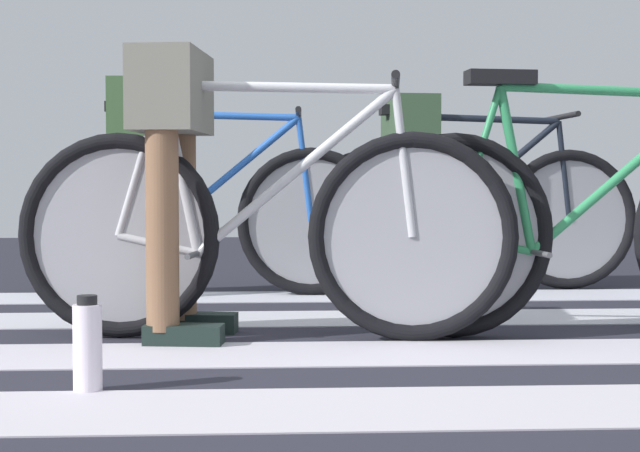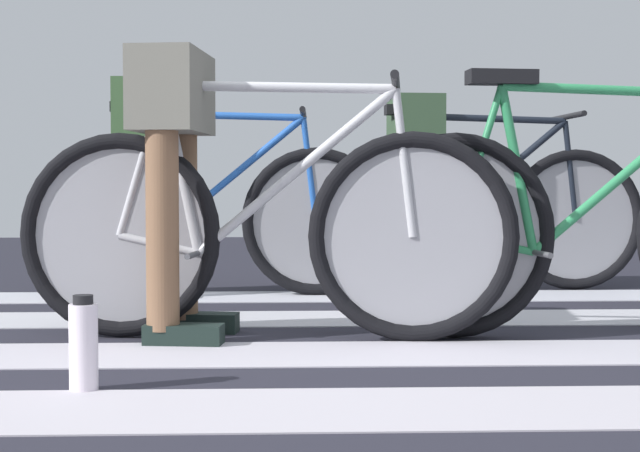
{
  "view_description": "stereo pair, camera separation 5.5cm",
  "coord_description": "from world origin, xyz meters",
  "views": [
    {
      "loc": [
        -0.05,
        -2.75,
        0.55
      ],
      "look_at": [
        0.13,
        0.62,
        0.41
      ],
      "focal_mm": 53.08,
      "sensor_mm": 36.0,
      "label": 1
    },
    {
      "loc": [
        0.0,
        -2.75,
        0.55
      ],
      "look_at": [
        0.13,
        0.62,
        0.41
      ],
      "focal_mm": 53.08,
      "sensor_mm": 36.0,
      "label": 2
    }
  ],
  "objects": [
    {
      "name": "ground",
      "position": [
        0.0,
        0.0,
        0.01
      ],
      "size": [
        18.0,
        14.0,
        0.02
      ],
      "color": "#24242E"
    },
    {
      "name": "crosswalk_markings",
      "position": [
        -0.01,
        -0.16,
        0.02
      ],
      "size": [
        5.38,
        4.26,
        0.0
      ],
      "color": "#BBB6C5",
      "rests_on": "ground"
    },
    {
      "name": "bicycle_1_of_4",
      "position": [
        -0.08,
        0.5,
        0.41
      ],
      "size": [
        1.73,
        0.52,
        0.93
      ],
      "rotation": [
        0.0,
        0.0,
        -0.13
      ],
      "color": "black",
      "rests_on": "ground"
    },
    {
      "name": "cyclist_1_of_4",
      "position": [
        -0.38,
        0.54,
        0.66
      ],
      "size": [
        0.36,
        0.43,
        0.99
      ],
      "rotation": [
        0.0,
        0.0,
        -0.13
      ],
      "color": "brown",
      "rests_on": "ground"
    },
    {
      "name": "bicycle_2_of_4",
      "position": [
        1.1,
        0.55,
        0.41
      ],
      "size": [
        1.73,
        0.52,
        0.93
      ],
      "rotation": [
        0.0,
        0.0,
        0.08
      ],
      "color": "black",
      "rests_on": "ground"
    },
    {
      "name": "bicycle_3_of_4",
      "position": [
        -0.37,
        1.82,
        0.41
      ],
      "size": [
        1.74,
        0.52,
        0.93
      ],
      "rotation": [
        0.0,
        0.0,
        -0.03
      ],
      "color": "black",
      "rests_on": "ground"
    },
    {
      "name": "cyclist_3_of_4",
      "position": [
        -0.68,
        1.83,
        0.69
      ],
      "size": [
        0.32,
        0.42,
        1.03
      ],
      "rotation": [
        0.0,
        0.0,
        -0.03
      ],
      "color": "brown",
      "rests_on": "ground"
    },
    {
      "name": "bicycle_4_of_4",
      "position": [
        0.96,
        1.97,
        0.41
      ],
      "size": [
        1.74,
        0.52,
        0.93
      ],
      "rotation": [
        0.0,
        0.0,
        0.06
      ],
      "color": "black",
      "rests_on": "ground"
    },
    {
      "name": "cyclist_4_of_4",
      "position": [
        0.65,
        1.95,
        0.65
      ],
      "size": [
        0.33,
        0.42,
        0.97
      ],
      "rotation": [
        0.0,
        0.0,
        0.06
      ],
      "color": "#A87A5B",
      "rests_on": "ground"
    },
    {
      "name": "water_bottle",
      "position": [
        -0.52,
        -0.29,
        0.14
      ],
      "size": [
        0.07,
        0.07,
        0.25
      ],
      "color": "white",
      "rests_on": "ground"
    }
  ]
}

